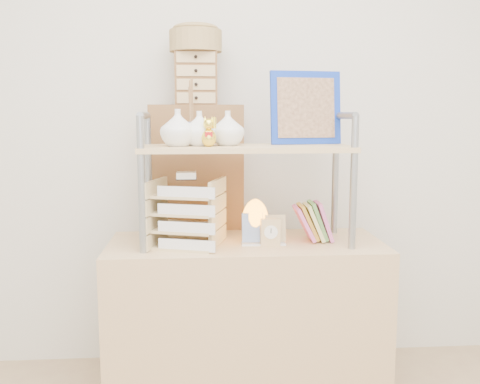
{
  "coord_description": "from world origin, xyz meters",
  "views": [
    {
      "loc": [
        -0.19,
        -1.08,
        1.31
      ],
      "look_at": [
        -0.03,
        1.2,
        0.97
      ],
      "focal_mm": 40.0,
      "sensor_mm": 36.0,
      "label": 1
    }
  ],
  "objects_px": {
    "cabinet": "(198,240)",
    "desk": "(246,323)",
    "salt_lamp": "(255,220)",
    "letter_tray": "(187,217)"
  },
  "relations": [
    {
      "from": "cabinet",
      "to": "letter_tray",
      "type": "distance_m",
      "value": 0.48
    },
    {
      "from": "desk",
      "to": "cabinet",
      "type": "xyz_separation_m",
      "value": [
        -0.21,
        0.37,
        0.3
      ]
    },
    {
      "from": "desk",
      "to": "cabinet",
      "type": "relative_size",
      "value": 0.89
    },
    {
      "from": "desk",
      "to": "salt_lamp",
      "type": "bearing_deg",
      "value": 10.07
    },
    {
      "from": "desk",
      "to": "letter_tray",
      "type": "xyz_separation_m",
      "value": [
        -0.25,
        -0.06,
        0.5
      ]
    },
    {
      "from": "cabinet",
      "to": "desk",
      "type": "bearing_deg",
      "value": -59.42
    },
    {
      "from": "desk",
      "to": "letter_tray",
      "type": "relative_size",
      "value": 3.77
    },
    {
      "from": "letter_tray",
      "to": "salt_lamp",
      "type": "height_order",
      "value": "letter_tray"
    },
    {
      "from": "cabinet",
      "to": "letter_tray",
      "type": "height_order",
      "value": "cabinet"
    },
    {
      "from": "desk",
      "to": "salt_lamp",
      "type": "relative_size",
      "value": 6.34
    }
  ]
}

